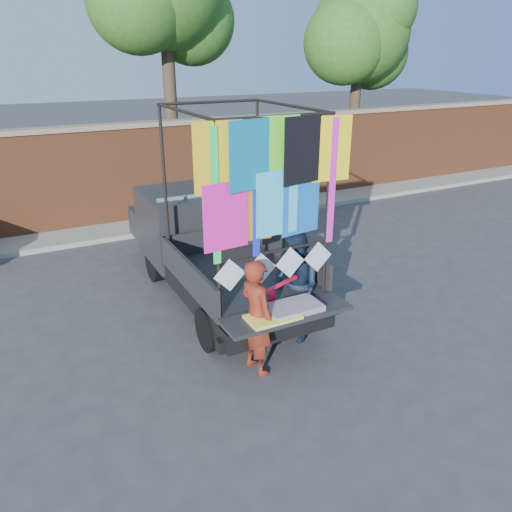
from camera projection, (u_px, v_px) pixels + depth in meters
name	position (u px, v px, depth m)	size (l,w,h in m)	color
ground	(284.00, 337.00, 8.03)	(90.00, 90.00, 0.00)	#38383A
brick_wall	(153.00, 171.00, 13.29)	(30.00, 0.45, 2.61)	brown
curb	(164.00, 223.00, 13.19)	(30.00, 1.20, 0.12)	gray
tree_right	(362.00, 36.00, 16.10)	(4.20, 3.30, 6.62)	#38281C
pickup_truck	(205.00, 242.00, 9.56)	(2.23, 5.60, 3.53)	black
woman	(257.00, 317.00, 6.90)	(0.62, 0.41, 1.71)	maroon
man	(295.00, 287.00, 7.72)	(0.86, 0.67, 1.77)	#152236
streamer_bundle	(271.00, 299.00, 7.23)	(0.86, 0.36, 0.62)	#FC0D2B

